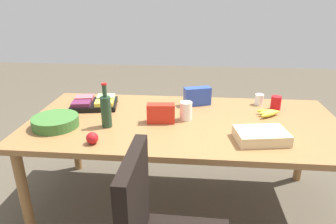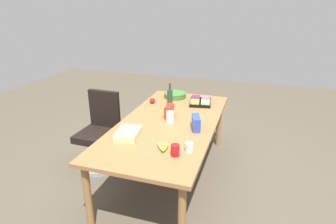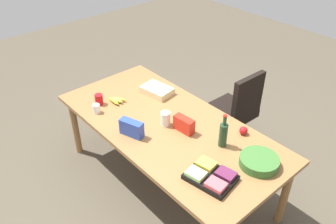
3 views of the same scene
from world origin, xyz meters
name	(u,v)px [view 3 (image 3 of 3)]	position (x,y,z in m)	size (l,w,h in m)	color
ground_plane	(168,182)	(0.00, 0.00, 0.00)	(10.00, 10.00, 0.00)	brown
conference_table	(168,130)	(0.00, 0.00, 0.69)	(2.29, 1.09, 0.76)	olive
office_chair	(232,118)	(0.02, 0.96, 0.39)	(0.56, 0.56, 0.99)	gray
chip_bag_red	(184,124)	(0.17, 0.05, 0.83)	(0.20, 0.08, 0.14)	red
red_solo_cup	(99,99)	(-0.73, -0.29, 0.81)	(0.08, 0.08, 0.11)	red
salad_bowl	(259,161)	(0.89, 0.19, 0.79)	(0.32, 0.32, 0.07)	#3A6C2E
paper_cup	(96,109)	(-0.61, -0.40, 0.80)	(0.07, 0.07, 0.09)	white
chip_bag_blue	(132,128)	(-0.10, -0.35, 0.83)	(0.22, 0.08, 0.15)	#2A47AB
wine_bottle	(223,134)	(0.53, 0.15, 0.88)	(0.09, 0.09, 0.32)	#223E28
sheet_cake	(157,90)	(-0.50, 0.28, 0.79)	(0.32, 0.22, 0.07)	beige
fruit_platter	(211,176)	(0.75, -0.22, 0.79)	(0.40, 0.34, 0.07)	black
mayo_jar	(166,119)	(-0.01, -0.02, 0.82)	(0.09, 0.09, 0.14)	white
banana_bunch	(116,100)	(-0.64, -0.15, 0.78)	(0.17, 0.14, 0.04)	yellow
apple_red	(243,131)	(0.55, 0.42, 0.79)	(0.08, 0.08, 0.08)	#B4171B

